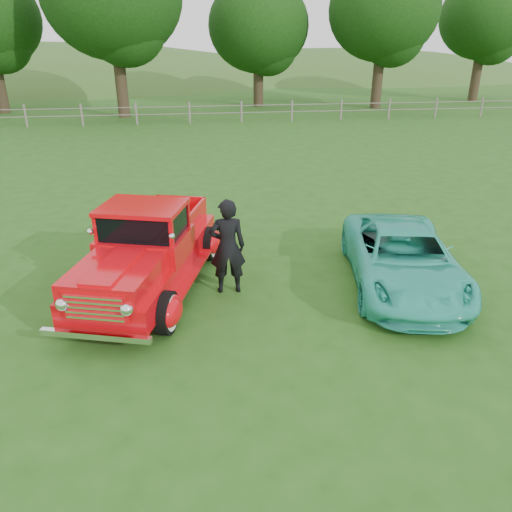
{
  "coord_description": "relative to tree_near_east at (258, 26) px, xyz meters",
  "views": [
    {
      "loc": [
        -0.27,
        -7.77,
        4.68
      ],
      "look_at": [
        0.98,
        1.2,
        0.66
      ],
      "focal_mm": 35.0,
      "sensor_mm": 36.0,
      "label": 1
    }
  ],
  "objects": [
    {
      "name": "tree_mid_east",
      "position": [
        8.0,
        -2.0,
        0.93
      ],
      "size": [
        7.2,
        7.2,
        9.44
      ],
      "color": "#312318",
      "rests_on": "ground"
    },
    {
      "name": "teal_sedan",
      "position": [
        -1.12,
        -28.19,
        -4.64
      ],
      "size": [
        2.78,
        4.64,
        1.21
      ],
      "primitive_type": "imported",
      "rotation": [
        0.0,
        0.0,
        -0.19
      ],
      "color": "#2FBDA3",
      "rests_on": "ground"
    },
    {
      "name": "red_pickup",
      "position": [
        -6.14,
        -27.62,
        -4.45
      ],
      "size": [
        3.22,
        5.27,
        1.78
      ],
      "rotation": [
        0.0,
        0.0,
        -0.29
      ],
      "color": "black",
      "rests_on": "ground"
    },
    {
      "name": "distant_hills",
      "position": [
        -9.08,
        30.46,
        -9.8
      ],
      "size": [
        116.0,
        60.0,
        18.0
      ],
      "color": "#335E22",
      "rests_on": "ground"
    },
    {
      "name": "tree_near_east",
      "position": [
        0.0,
        0.0,
        0.0
      ],
      "size": [
        6.8,
        6.8,
        8.33
      ],
      "color": "#312318",
      "rests_on": "ground"
    },
    {
      "name": "fence_line",
      "position": [
        -5.0,
        -7.0,
        -4.64
      ],
      "size": [
        48.0,
        0.12,
        1.2
      ],
      "color": "slate",
      "rests_on": "ground"
    },
    {
      "name": "man",
      "position": [
        -4.6,
        -27.95,
        -4.29
      ],
      "size": [
        0.7,
        0.47,
        1.91
      ],
      "primitive_type": "imported",
      "rotation": [
        0.0,
        0.0,
        3.12
      ],
      "color": "black",
      "rests_on": "ground"
    },
    {
      "name": "ground",
      "position": [
        -5.0,
        -29.0,
        -5.25
      ],
      "size": [
        140.0,
        140.0,
        0.0
      ],
      "primitive_type": "plane",
      "color": "#245015",
      "rests_on": "ground"
    },
    {
      "name": "tree_far_east",
      "position": [
        17.0,
        1.0,
        0.61
      ],
      "size": [
        6.6,
        6.6,
        8.86
      ],
      "color": "#312318",
      "rests_on": "ground"
    }
  ]
}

